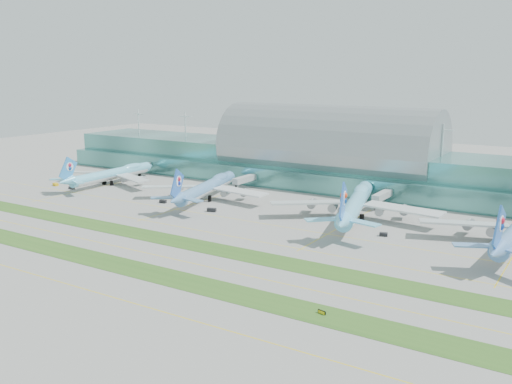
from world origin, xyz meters
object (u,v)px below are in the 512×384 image
Objects in this scene: terminal at (328,159)px; airliner_a at (113,173)px; airliner_b at (207,187)px; airliner_c at (356,202)px; taxiway_sign_east at (322,312)px.

terminal reaches higher than airliner_a.
terminal is at bearing 48.77° from airliner_b.
airliner_a is 67.44m from airliner_b.
taxiway_sign_east is (30.12, -94.96, -6.47)m from airliner_c.
airliner_a is at bearing 165.20° from taxiway_sign_east.
airliner_b is (-33.40, -64.84, -7.95)m from terminal.
taxiway_sign_east is (105.15, -91.45, -5.76)m from airliner_b.
terminal is 4.66× the size of airliner_b.
airliner_a is 142.39m from airliner_c.
terminal reaches higher than airliner_b.
taxiway_sign_east is at bearing -87.27° from airliner_c.
airliner_b is 0.90× the size of airliner_c.
airliner_c is at bearing 121.58° from taxiway_sign_east.
airliner_b is 75.11m from airliner_c.
terminal is 4.91× the size of airliner_a.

